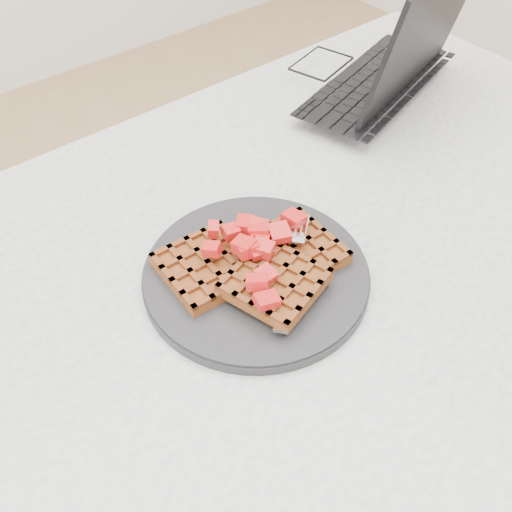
% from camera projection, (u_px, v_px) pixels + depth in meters
% --- Properties ---
extents(ground, '(4.00, 4.00, 0.00)m').
position_uv_depth(ground, '(296.00, 473.00, 1.29)').
color(ground, tan).
rests_on(ground, ground).
extents(table, '(1.20, 0.80, 0.75)m').
position_uv_depth(table, '(318.00, 292.00, 0.83)').
color(table, silver).
rests_on(table, ground).
extents(plate, '(0.27, 0.27, 0.02)m').
position_uv_depth(plate, '(256.00, 274.00, 0.69)').
color(plate, black).
rests_on(plate, table).
extents(waffles, '(0.20, 0.19, 0.03)m').
position_uv_depth(waffles, '(258.00, 265.00, 0.67)').
color(waffles, brown).
rests_on(waffles, plate).
extents(strawberry_pile, '(0.15, 0.15, 0.02)m').
position_uv_depth(strawberry_pile, '(256.00, 248.00, 0.65)').
color(strawberry_pile, '#A50709').
rests_on(strawberry_pile, waffles).
extents(fork, '(0.15, 0.13, 0.02)m').
position_uv_depth(fork, '(292.00, 268.00, 0.67)').
color(fork, silver).
rests_on(fork, plate).
extents(laptop, '(0.39, 0.33, 0.23)m').
position_uv_depth(laptop, '(365.00, 70.00, 0.97)').
color(laptop, black).
rests_on(laptop, table).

